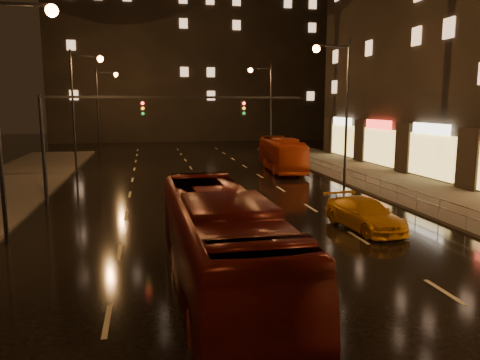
% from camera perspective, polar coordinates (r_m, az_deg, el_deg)
% --- Properties ---
extents(ground, '(140.00, 140.00, 0.00)m').
position_cam_1_polar(ground, '(28.93, -3.47, -2.14)').
color(ground, black).
rests_on(ground, ground).
extents(sidewalk_right, '(7.00, 70.00, 0.15)m').
position_cam_1_polar(sidewalk_right, '(29.41, 25.11, -2.67)').
color(sidewalk_right, '#38332D').
rests_on(sidewalk_right, ground).
extents(building_distant, '(44.00, 16.00, 36.00)m').
position_cam_1_polar(building_distant, '(81.42, -5.90, 17.86)').
color(building_distant, black).
rests_on(building_distant, ground).
extents(traffic_signal, '(15.31, 0.32, 6.20)m').
position_cam_1_polar(traffic_signal, '(28.15, -13.90, 7.01)').
color(traffic_signal, black).
rests_on(traffic_signal, ground).
extents(railing_right, '(0.05, 56.00, 1.00)m').
position_cam_1_polar(railing_right, '(30.01, 16.74, -0.37)').
color(railing_right, '#99999E').
rests_on(railing_right, sidewalk_right).
extents(bus_red, '(2.87, 11.32, 3.14)m').
position_cam_1_polar(bus_red, '(14.05, -2.37, -7.83)').
color(bus_red, '#530F0B').
rests_on(bus_red, ground).
extents(bus_curb, '(3.26, 10.36, 2.84)m').
position_cam_1_polar(bus_curb, '(40.62, 5.08, 3.15)').
color(bus_curb, '#AE3411').
rests_on(bus_curb, ground).
extents(taxi_near, '(1.76, 3.69, 1.22)m').
position_cam_1_polar(taxi_near, '(18.35, 2.79, -6.86)').
color(taxi_near, orange).
rests_on(taxi_near, ground).
extents(taxi_far, '(2.60, 5.03, 1.40)m').
position_cam_1_polar(taxi_far, '(22.31, 14.94, -4.03)').
color(taxi_far, orange).
rests_on(taxi_far, ground).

